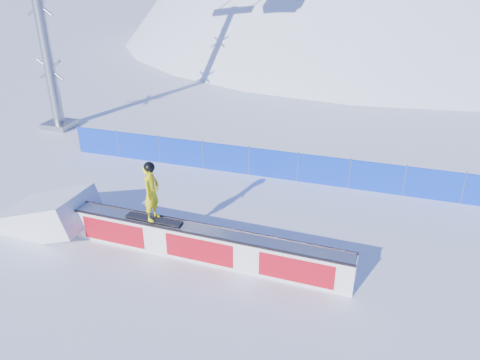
% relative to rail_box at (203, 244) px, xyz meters
% --- Properties ---
extents(ground, '(160.00, 160.00, 0.00)m').
position_rel_rail_box_xyz_m(ground, '(2.58, 1.53, -0.52)').
color(ground, white).
rests_on(ground, ground).
extents(snow_hill, '(64.00, 64.00, 64.00)m').
position_rel_rail_box_xyz_m(snow_hill, '(2.58, 43.53, -18.52)').
color(snow_hill, white).
rests_on(snow_hill, ground).
extents(safety_fence, '(22.05, 0.05, 1.30)m').
position_rel_rail_box_xyz_m(safety_fence, '(2.58, 6.03, 0.08)').
color(safety_fence, '#0830C1').
rests_on(safety_fence, ground).
extents(rail_box, '(8.78, 0.88, 1.05)m').
position_rel_rail_box_xyz_m(rail_box, '(0.00, 0.00, 0.00)').
color(rail_box, white).
rests_on(rail_box, ground).
extents(snow_ramp, '(3.12, 2.01, 1.91)m').
position_rel_rail_box_xyz_m(snow_ramp, '(-5.47, 0.16, -0.52)').
color(snow_ramp, white).
rests_on(snow_ramp, ground).
extents(snowboarder, '(1.79, 0.65, 1.86)m').
position_rel_rail_box_xyz_m(snowboarder, '(-1.55, 0.05, 1.45)').
color(snowboarder, black).
rests_on(snowboarder, rail_box).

